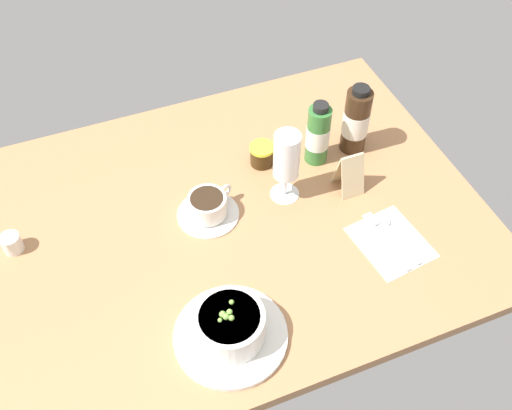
{
  "coord_description": "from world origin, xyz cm",
  "views": [
    {
      "loc": [
        -25.77,
        -78.87,
        101.64
      ],
      "look_at": [
        3.42,
        -5.27,
        8.35
      ],
      "focal_mm": 41.19,
      "sensor_mm": 36.0,
      "label": 1
    }
  ],
  "objects_px": {
    "jam_jar": "(262,155)",
    "menu_card": "(350,173)",
    "porridge_bowl": "(230,328)",
    "sauce_bottle_brown": "(356,121)",
    "wine_glass": "(287,158)",
    "coffee_cup": "(208,207)",
    "creamer_jug": "(12,243)",
    "sauce_bottle_green": "(318,135)",
    "cutlery_setting": "(390,240)"
  },
  "relations": [
    {
      "from": "jam_jar",
      "to": "menu_card",
      "type": "bearing_deg",
      "value": -44.16
    },
    {
      "from": "porridge_bowl",
      "to": "sauce_bottle_brown",
      "type": "bearing_deg",
      "value": 39.63
    },
    {
      "from": "porridge_bowl",
      "to": "wine_glass",
      "type": "xyz_separation_m",
      "value": [
        0.24,
        0.3,
        0.08
      ]
    },
    {
      "from": "porridge_bowl",
      "to": "sauce_bottle_brown",
      "type": "height_order",
      "value": "sauce_bottle_brown"
    },
    {
      "from": "coffee_cup",
      "to": "menu_card",
      "type": "distance_m",
      "value": 0.33
    },
    {
      "from": "creamer_jug",
      "to": "menu_card",
      "type": "xyz_separation_m",
      "value": [
        0.74,
        -0.1,
        0.03
      ]
    },
    {
      "from": "jam_jar",
      "to": "menu_card",
      "type": "xyz_separation_m",
      "value": [
        0.15,
        -0.15,
        0.02
      ]
    },
    {
      "from": "jam_jar",
      "to": "sauce_bottle_brown",
      "type": "relative_size",
      "value": 0.32
    },
    {
      "from": "porridge_bowl",
      "to": "menu_card",
      "type": "xyz_separation_m",
      "value": [
        0.38,
        0.26,
        0.01
      ]
    },
    {
      "from": "menu_card",
      "to": "sauce_bottle_brown",
      "type": "bearing_deg",
      "value": 58.31
    },
    {
      "from": "sauce_bottle_green",
      "to": "sauce_bottle_brown",
      "type": "relative_size",
      "value": 0.92
    },
    {
      "from": "sauce_bottle_green",
      "to": "sauce_bottle_brown",
      "type": "height_order",
      "value": "sauce_bottle_brown"
    },
    {
      "from": "coffee_cup",
      "to": "menu_card",
      "type": "xyz_separation_m",
      "value": [
        0.33,
        -0.04,
        0.03
      ]
    },
    {
      "from": "jam_jar",
      "to": "sauce_bottle_brown",
      "type": "distance_m",
      "value": 0.24
    },
    {
      "from": "creamer_jug",
      "to": "menu_card",
      "type": "bearing_deg",
      "value": -8.0
    },
    {
      "from": "creamer_jug",
      "to": "porridge_bowl",
      "type": "bearing_deg",
      "value": -45.46
    },
    {
      "from": "creamer_jug",
      "to": "wine_glass",
      "type": "relative_size",
      "value": 0.28
    },
    {
      "from": "jam_jar",
      "to": "sauce_bottle_brown",
      "type": "xyz_separation_m",
      "value": [
        0.23,
        -0.03,
        0.06
      ]
    },
    {
      "from": "cutlery_setting",
      "to": "wine_glass",
      "type": "relative_size",
      "value": 0.97
    },
    {
      "from": "porridge_bowl",
      "to": "wine_glass",
      "type": "relative_size",
      "value": 1.2
    },
    {
      "from": "cutlery_setting",
      "to": "jam_jar",
      "type": "height_order",
      "value": "jam_jar"
    },
    {
      "from": "jam_jar",
      "to": "porridge_bowl",
      "type": "bearing_deg",
      "value": -119.23
    },
    {
      "from": "jam_jar",
      "to": "wine_glass",
      "type": "bearing_deg",
      "value": -84.48
    },
    {
      "from": "jam_jar",
      "to": "creamer_jug",
      "type": "bearing_deg",
      "value": -175.55
    },
    {
      "from": "creamer_jug",
      "to": "wine_glass",
      "type": "bearing_deg",
      "value": -6.49
    },
    {
      "from": "cutlery_setting",
      "to": "coffee_cup",
      "type": "distance_m",
      "value": 0.4
    },
    {
      "from": "wine_glass",
      "to": "creamer_jug",
      "type": "bearing_deg",
      "value": 173.51
    },
    {
      "from": "wine_glass",
      "to": "sauce_bottle_green",
      "type": "relative_size",
      "value": 1.08
    },
    {
      "from": "sauce_bottle_green",
      "to": "menu_card",
      "type": "relative_size",
      "value": 1.61
    },
    {
      "from": "wine_glass",
      "to": "jam_jar",
      "type": "distance_m",
      "value": 0.15
    },
    {
      "from": "sauce_bottle_green",
      "to": "menu_card",
      "type": "xyz_separation_m",
      "value": [
        0.03,
        -0.12,
        -0.03
      ]
    },
    {
      "from": "porridge_bowl",
      "to": "creamer_jug",
      "type": "relative_size",
      "value": 4.24
    },
    {
      "from": "coffee_cup",
      "to": "menu_card",
      "type": "bearing_deg",
      "value": -7.47
    },
    {
      "from": "porridge_bowl",
      "to": "sauce_bottle_brown",
      "type": "relative_size",
      "value": 1.19
    },
    {
      "from": "jam_jar",
      "to": "menu_card",
      "type": "height_order",
      "value": "menu_card"
    },
    {
      "from": "cutlery_setting",
      "to": "creamer_jug",
      "type": "bearing_deg",
      "value": 159.99
    },
    {
      "from": "cutlery_setting",
      "to": "wine_glass",
      "type": "bearing_deg",
      "value": 127.33
    },
    {
      "from": "wine_glass",
      "to": "menu_card",
      "type": "xyz_separation_m",
      "value": [
        0.14,
        -0.04,
        -0.06
      ]
    },
    {
      "from": "creamer_jug",
      "to": "sauce_bottle_brown",
      "type": "xyz_separation_m",
      "value": [
        0.82,
        0.01,
        0.06
      ]
    },
    {
      "from": "creamer_jug",
      "to": "jam_jar",
      "type": "distance_m",
      "value": 0.59
    },
    {
      "from": "creamer_jug",
      "to": "sauce_bottle_brown",
      "type": "bearing_deg",
      "value": 0.98
    },
    {
      "from": "porridge_bowl",
      "to": "sauce_bottle_green",
      "type": "height_order",
      "value": "sauce_bottle_green"
    },
    {
      "from": "cutlery_setting",
      "to": "sauce_bottle_brown",
      "type": "xyz_separation_m",
      "value": [
        0.06,
        0.29,
        0.08
      ]
    },
    {
      "from": "cutlery_setting",
      "to": "jam_jar",
      "type": "xyz_separation_m",
      "value": [
        -0.17,
        0.32,
        0.02
      ]
    },
    {
      "from": "porridge_bowl",
      "to": "cutlery_setting",
      "type": "distance_m",
      "value": 0.41
    },
    {
      "from": "coffee_cup",
      "to": "wine_glass",
      "type": "relative_size",
      "value": 0.76
    },
    {
      "from": "cutlery_setting",
      "to": "sauce_bottle_green",
      "type": "distance_m",
      "value": 0.3
    },
    {
      "from": "jam_jar",
      "to": "sauce_bottle_green",
      "type": "xyz_separation_m",
      "value": [
        0.13,
        -0.03,
        0.05
      ]
    },
    {
      "from": "jam_jar",
      "to": "sauce_bottle_green",
      "type": "distance_m",
      "value": 0.14
    },
    {
      "from": "creamer_jug",
      "to": "menu_card",
      "type": "relative_size",
      "value": 0.49
    }
  ]
}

